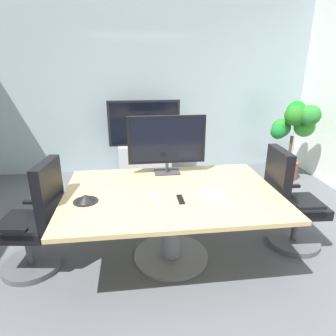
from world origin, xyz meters
The scene contains 12 objects.
ground_plane centered at (0.00, 0.00, 0.00)m, with size 6.94×6.94×0.00m, color #515459.
wall_back_glass_partition centered at (0.00, 2.97, 1.47)m, with size 5.89×0.10×2.94m, color #9EB2B7.
conference_table centered at (0.09, 0.22, 0.57)m, with size 2.02×1.37×0.74m.
office_chair_left centered at (-1.19, 0.21, 0.46)m, with size 0.62×0.60×1.09m.
office_chair_right centered at (1.37, 0.29, 0.46)m, with size 0.61×0.59×1.09m.
tv_monitor centered at (0.11, 0.74, 1.10)m, with size 0.84×0.18×0.64m.
wall_display_unit centered at (-0.05, 2.61, 0.44)m, with size 1.20×0.36×1.31m.
potted_plant centered at (2.39, 2.13, 0.87)m, with size 0.69×0.65×1.30m.
conference_phone centered at (-0.69, 0.10, 0.77)m, with size 0.22×0.22×0.07m.
remote_control centered at (0.15, 0.03, 0.75)m, with size 0.05×0.17×0.02m, color black.
whiteboard_marker centered at (-0.07, 0.12, 0.75)m, with size 0.13×0.02×0.02m, color silver.
paper_notepad centered at (0.46, 0.05, 0.74)m, with size 0.21×0.30×0.01m, color white.
Camera 1 is at (-0.26, -2.31, 1.90)m, focal length 31.50 mm.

